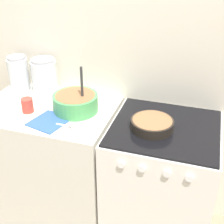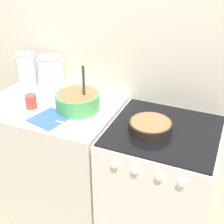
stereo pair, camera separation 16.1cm
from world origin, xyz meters
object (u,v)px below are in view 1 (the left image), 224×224
at_px(stove, 160,185).
at_px(storage_jar_middle, 45,79).
at_px(storage_jar_left, 19,76).
at_px(mixing_bowl, 76,102).
at_px(baking_pan, 152,124).
at_px(tin_can, 27,105).

relative_size(stove, storage_jar_middle, 3.58).
relative_size(storage_jar_left, storage_jar_middle, 0.99).
xyz_separation_m(mixing_bowl, storage_jar_left, (-0.52, 0.18, 0.04)).
bearing_deg(mixing_bowl, stove, -2.31).
bearing_deg(storage_jar_left, storage_jar_middle, 0.00).
bearing_deg(baking_pan, tin_can, -177.21).
height_order(mixing_bowl, storage_jar_middle, mixing_bowl).
bearing_deg(mixing_bowl, tin_can, -159.45).
xyz_separation_m(stove, storage_jar_middle, (-0.89, 0.20, 0.56)).
bearing_deg(stove, storage_jar_left, 169.64).
height_order(baking_pan, storage_jar_middle, storage_jar_middle).
distance_m(mixing_bowl, tin_can, 0.31).
xyz_separation_m(mixing_bowl, baking_pan, (0.51, -0.07, -0.03)).
distance_m(storage_jar_middle, tin_can, 0.29).
bearing_deg(stove, storage_jar_middle, 167.29).
bearing_deg(storage_jar_left, baking_pan, -13.47).
distance_m(stove, storage_jar_middle, 1.07).
bearing_deg(stove, tin_can, -174.49).
bearing_deg(mixing_bowl, baking_pan, -7.65).
distance_m(stove, mixing_bowl, 0.78).
height_order(storage_jar_middle, tin_can, storage_jar_middle).
xyz_separation_m(mixing_bowl, storage_jar_middle, (-0.31, 0.18, 0.05)).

